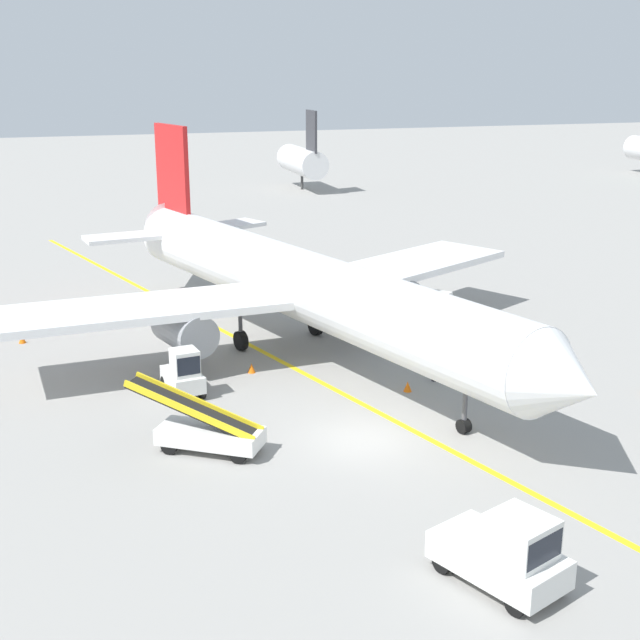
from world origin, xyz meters
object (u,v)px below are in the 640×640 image
(baggage_tug_by_cargo_door, at_px, (441,313))
(safety_cone_nose_left, at_px, (22,339))
(pushback_tug, at_px, (505,553))
(ground_crew_marshaller, at_px, (435,361))
(airliner, at_px, (294,282))
(safety_cone_nose_right, at_px, (408,386))
(belt_loader_forward_hold, at_px, (207,431))
(baggage_tug_near_wing, at_px, (184,374))
(safety_cone_wingtip_right, at_px, (252,368))

(baggage_tug_by_cargo_door, height_order, safety_cone_nose_left, baggage_tug_by_cargo_door)
(pushback_tug, xyz_separation_m, ground_crew_marshaller, (5.04, 14.86, -0.08))
(airliner, xyz_separation_m, pushback_tug, (-0.41, -20.98, -2.42))
(pushback_tug, height_order, safety_cone_nose_right, pushback_tug)
(baggage_tug_by_cargo_door, relative_size, safety_cone_nose_right, 6.13)
(belt_loader_forward_hold, distance_m, safety_cone_nose_left, 16.73)
(baggage_tug_near_wing, xyz_separation_m, baggage_tug_by_cargo_door, (14.40, 5.07, 0.00))
(belt_loader_forward_hold, height_order, safety_cone_wingtip_right, belt_loader_forward_hold)
(belt_loader_forward_hold, bearing_deg, pushback_tug, -61.45)
(airliner, distance_m, ground_crew_marshaller, 8.07)
(pushback_tug, relative_size, safety_cone_nose_left, 9.19)
(baggage_tug_by_cargo_door, bearing_deg, airliner, -174.90)
(baggage_tug_by_cargo_door, distance_m, safety_cone_wingtip_right, 11.52)
(baggage_tug_by_cargo_door, bearing_deg, safety_cone_nose_left, 167.62)
(pushback_tug, xyz_separation_m, safety_cone_nose_right, (3.40, 14.06, -0.77))
(airliner, relative_size, safety_cone_nose_left, 79.00)
(pushback_tug, height_order, safety_cone_nose_left, pushback_tug)
(pushback_tug, xyz_separation_m, safety_cone_nose_left, (-12.31, 26.31, -0.77))
(airliner, xyz_separation_m, baggage_tug_near_wing, (-6.19, -4.34, -2.49))
(belt_loader_forward_hold, relative_size, safety_cone_nose_right, 10.97)
(safety_cone_nose_right, bearing_deg, pushback_tug, -103.58)
(baggage_tug_by_cargo_door, height_order, belt_loader_forward_hold, belt_loader_forward_hold)
(airliner, height_order, safety_cone_nose_right, airliner)
(ground_crew_marshaller, bearing_deg, safety_cone_nose_right, -153.92)
(baggage_tug_near_wing, relative_size, belt_loader_forward_hold, 0.53)
(pushback_tug, bearing_deg, ground_crew_marshaller, 71.27)
(airliner, relative_size, baggage_tug_near_wing, 13.62)
(airliner, height_order, safety_cone_wingtip_right, airliner)
(airliner, relative_size, safety_cone_nose_right, 79.00)
(baggage_tug_near_wing, relative_size, safety_cone_wingtip_right, 5.80)
(pushback_tug, height_order, ground_crew_marshaller, pushback_tug)
(baggage_tug_near_wing, bearing_deg, safety_cone_nose_right, -15.76)
(baggage_tug_near_wing, xyz_separation_m, belt_loader_forward_hold, (-0.14, -5.78, -0.15))
(belt_loader_forward_hold, relative_size, ground_crew_marshaller, 2.84)
(pushback_tug, height_order, belt_loader_forward_hold, belt_loader_forward_hold)
(baggage_tug_near_wing, xyz_separation_m, safety_cone_wingtip_right, (3.38, 1.80, -0.71))
(baggage_tug_by_cargo_door, height_order, safety_cone_wingtip_right, baggage_tug_by_cargo_door)
(baggage_tug_by_cargo_door, bearing_deg, safety_cone_wingtip_right, -163.47)
(safety_cone_nose_left, bearing_deg, baggage_tug_by_cargo_door, -12.38)
(baggage_tug_by_cargo_door, relative_size, safety_cone_nose_left, 6.13)
(safety_cone_nose_right, bearing_deg, baggage_tug_near_wing, 164.24)
(pushback_tug, bearing_deg, baggage_tug_near_wing, 109.13)
(airliner, xyz_separation_m, safety_cone_wingtip_right, (-2.81, -2.54, -3.20))
(pushback_tug, bearing_deg, safety_cone_wingtip_right, 97.40)
(airliner, bearing_deg, belt_loader_forward_hold, -122.02)
(ground_crew_marshaller, xyz_separation_m, safety_cone_wingtip_right, (-7.43, 3.58, -0.69))
(safety_cone_nose_left, bearing_deg, baggage_tug_near_wing, -55.93)
(baggage_tug_by_cargo_door, height_order, safety_cone_nose_right, baggage_tug_by_cargo_door)
(belt_loader_forward_hold, bearing_deg, airliner, 57.98)
(airliner, bearing_deg, safety_cone_nose_right, -66.69)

